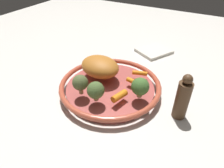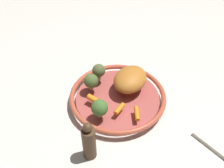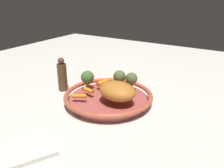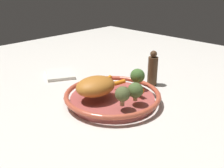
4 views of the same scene
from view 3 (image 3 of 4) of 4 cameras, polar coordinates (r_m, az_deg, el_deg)
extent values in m
plane|color=beige|center=(0.95, -0.91, -4.58)|extent=(2.28, 2.28, 0.00)
cylinder|color=#A84C47|center=(0.95, -0.91, -3.92)|extent=(0.31, 0.31, 0.02)
torus|color=#BA5037|center=(0.94, -0.92, -2.75)|extent=(0.36, 0.36, 0.02)
ellipsoid|color=#B56A26|center=(0.87, 1.29, -1.70)|extent=(0.14, 0.16, 0.07)
cylinder|color=orange|center=(1.01, -2.29, 0.38)|extent=(0.06, 0.04, 0.02)
cylinder|color=orange|center=(0.95, -5.74, -1.54)|extent=(0.03, 0.05, 0.02)
cylinder|color=orange|center=(0.90, -8.01, -2.93)|extent=(0.04, 0.06, 0.02)
cylinder|color=tan|center=(1.02, 1.81, 0.25)|extent=(0.02, 0.02, 0.01)
sphere|color=#4A6131|center=(1.00, 1.83, 1.84)|extent=(0.05, 0.05, 0.05)
cylinder|color=tan|center=(1.01, -5.95, 0.01)|extent=(0.02, 0.02, 0.01)
sphere|color=#42692E|center=(1.00, -6.02, 1.66)|extent=(0.06, 0.06, 0.06)
cylinder|color=tan|center=(0.98, 4.71, -0.38)|extent=(0.01, 0.01, 0.02)
sphere|color=#505C32|center=(0.97, 4.77, 1.34)|extent=(0.05, 0.05, 0.05)
cylinder|color=#4C331E|center=(1.07, -12.06, 1.61)|extent=(0.04, 0.04, 0.12)
sphere|color=#4C331E|center=(1.05, -12.39, 5.53)|extent=(0.03, 0.03, 0.03)
cube|color=silver|center=(0.73, -19.90, -14.72)|extent=(0.19, 0.18, 0.01)
camera|label=1|loc=(1.42, 0.20, 22.96)|focal=31.93mm
camera|label=2|loc=(1.24, -40.13, 31.54)|focal=42.10mm
camera|label=4|loc=(1.34, 41.23, 17.52)|focal=42.03mm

